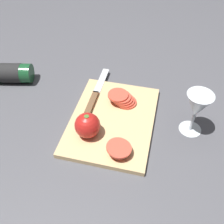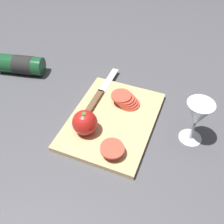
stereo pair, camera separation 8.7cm
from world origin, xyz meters
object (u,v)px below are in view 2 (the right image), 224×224
object	(u,v)px
wine_glass	(197,116)
whole_tomato	(85,123)
tomato_slice_stack_near	(126,100)
wine_bottle	(18,64)
tomato_slice_stack_far	(112,148)
knife	(98,96)

from	to	relation	value
wine_glass	whole_tomato	size ratio (longest dim) A/B	1.89
whole_tomato	tomato_slice_stack_near	size ratio (longest dim) A/B	0.81
wine_bottle	tomato_slice_stack_far	xyz separation A→B (m)	(-0.25, -0.51, -0.01)
tomato_slice_stack_far	knife	bearing A→B (deg)	33.79
wine_glass	tomato_slice_stack_near	size ratio (longest dim) A/B	1.53
knife	tomato_slice_stack_near	size ratio (longest dim) A/B	2.68
whole_tomato	tomato_slice_stack_far	size ratio (longest dim) A/B	0.89
whole_tomato	tomato_slice_stack_far	world-z (taller)	whole_tomato
tomato_slice_stack_near	tomato_slice_stack_far	bearing A→B (deg)	-171.49
whole_tomato	knife	distance (m)	0.17
knife	wine_glass	bearing A→B (deg)	-98.67
wine_bottle	tomato_slice_stack_near	world-z (taller)	wine_bottle
tomato_slice_stack_near	whole_tomato	bearing A→B (deg)	155.36
knife	tomato_slice_stack_near	bearing A→B (deg)	-86.82
wine_glass	whole_tomato	world-z (taller)	wine_glass
wine_glass	tomato_slice_stack_near	xyz separation A→B (m)	(0.06, 0.24, -0.07)
tomato_slice_stack_far	wine_glass	bearing A→B (deg)	-53.95
wine_bottle	whole_tomato	distance (m)	0.45
wine_bottle	knife	distance (m)	0.38
whole_tomato	knife	bearing A→B (deg)	9.78
wine_glass	tomato_slice_stack_near	world-z (taller)	wine_glass
wine_bottle	knife	world-z (taller)	wine_bottle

